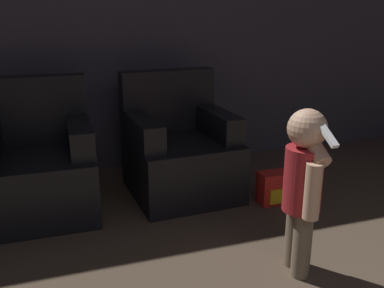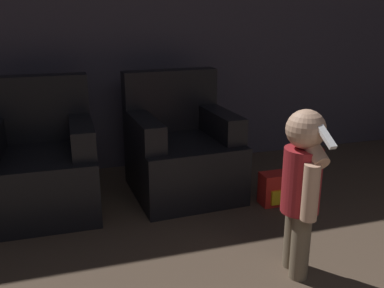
{
  "view_description": "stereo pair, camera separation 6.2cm",
  "coord_description": "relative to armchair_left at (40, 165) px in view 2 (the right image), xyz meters",
  "views": [
    {
      "loc": [
        -0.84,
        0.69,
        1.4
      ],
      "look_at": [
        -0.02,
        3.11,
        0.6
      ],
      "focal_mm": 40.0,
      "sensor_mm": 36.0,
      "label": 1
    },
    {
      "loc": [
        -0.78,
        0.68,
        1.4
      ],
      "look_at": [
        -0.02,
        3.11,
        0.6
      ],
      "focal_mm": 40.0,
      "sensor_mm": 36.0,
      "label": 2
    }
  ],
  "objects": [
    {
      "name": "armchair_right",
      "position": [
        1.06,
        -0.0,
        0.0
      ],
      "size": [
        0.81,
        0.85,
        0.94
      ],
      "rotation": [
        0.0,
        0.0,
        0.05
      ],
      "color": "black",
      "rests_on": "ground_plane"
    },
    {
      "name": "person_toddler",
      "position": [
        1.36,
        -1.29,
        0.21
      ],
      "size": [
        0.2,
        0.36,
        0.93
      ],
      "rotation": [
        0.0,
        0.0,
        -1.76
      ],
      "color": "brown",
      "rests_on": "ground_plane"
    },
    {
      "name": "toy_backpack",
      "position": [
        1.69,
        -0.46,
        -0.21
      ],
      "size": [
        0.28,
        0.16,
        0.25
      ],
      "color": "red",
      "rests_on": "ground_plane"
    },
    {
      "name": "wall_back",
      "position": [
        0.97,
        0.73,
        0.97
      ],
      "size": [
        8.4,
        0.05,
        2.6
      ],
      "color": "#3D3842",
      "rests_on": "ground_plane"
    },
    {
      "name": "armchair_left",
      "position": [
        0.0,
        0.0,
        0.0
      ],
      "size": [
        0.78,
        0.82,
        0.94
      ],
      "rotation": [
        0.0,
        0.0,
        -0.01
      ],
      "color": "black",
      "rests_on": "ground_plane"
    }
  ]
}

